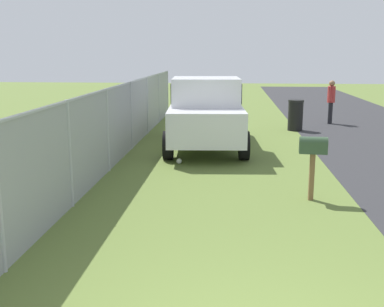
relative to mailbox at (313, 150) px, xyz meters
The scene contains 6 objects.
mailbox is the anchor object (origin of this frame).
pickup_truck 5.39m from the mailbox, 25.24° to the left, with size 5.35×2.53×2.09m.
trash_bin 8.41m from the mailbox, ahead, with size 0.56×0.56×1.11m.
pedestrian 10.41m from the mailbox, 13.14° to the right, with size 0.46×0.33×1.71m.
fence_section 5.51m from the mailbox, 53.94° to the left, with size 18.80×0.07×1.97m.
litter_bag_midfield_a 4.10m from the mailbox, 45.73° to the left, with size 0.14×0.14×0.14m, color silver.
Camera 1 is at (-3.64, 0.29, 2.80)m, focal length 44.34 mm.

